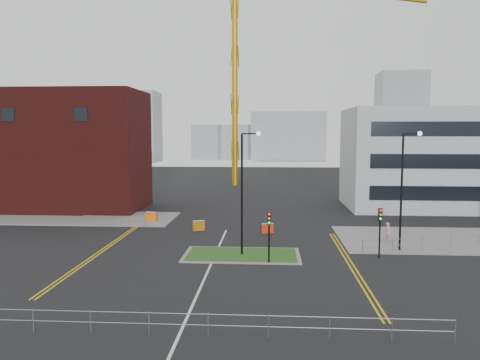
# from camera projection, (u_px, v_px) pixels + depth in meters

# --- Properties ---
(ground) EXTENTS (200.00, 200.00, 0.00)m
(ground) POSITION_uv_depth(u_px,v_px,m) (199.00, 291.00, 26.79)
(ground) COLOR black
(ground) RESTS_ON ground
(pavement_left) EXTENTS (28.00, 8.00, 0.12)m
(pavement_left) POSITION_uv_depth(u_px,v_px,m) (44.00, 218.00, 49.88)
(pavement_left) COLOR slate
(pavement_left) RESTS_ON ground
(island_kerb) EXTENTS (8.60, 4.60, 0.08)m
(island_kerb) POSITION_uv_depth(u_px,v_px,m) (242.00, 255.00, 34.61)
(island_kerb) COLOR slate
(island_kerb) RESTS_ON ground
(grass_island) EXTENTS (8.00, 4.00, 0.12)m
(grass_island) POSITION_uv_depth(u_px,v_px,m) (242.00, 255.00, 34.60)
(grass_island) COLOR #204E1A
(grass_island) RESTS_ON ground
(brick_building) EXTENTS (24.20, 10.07, 14.24)m
(brick_building) POSITION_uv_depth(u_px,v_px,m) (42.00, 152.00, 55.36)
(brick_building) COLOR #4E1513
(brick_building) RESTS_ON ground
(office_block) EXTENTS (25.00, 12.20, 12.00)m
(office_block) POSITION_uv_depth(u_px,v_px,m) (452.00, 158.00, 56.32)
(office_block) COLOR #A8AAAD
(office_block) RESTS_ON ground
(tower_crane) EXTENTS (48.93, 22.22, 39.93)m
(tower_crane) POSITION_uv_depth(u_px,v_px,m) (266.00, 26.00, 80.74)
(tower_crane) COLOR #BD8A0B
(tower_crane) RESTS_ON ground
(streetlamp_island) EXTENTS (1.46, 0.36, 9.18)m
(streetlamp_island) POSITION_uv_depth(u_px,v_px,m) (245.00, 183.00, 34.06)
(streetlamp_island) COLOR black
(streetlamp_island) RESTS_ON ground
(streetlamp_right_near) EXTENTS (1.46, 0.36, 9.18)m
(streetlamp_right_near) POSITION_uv_depth(u_px,v_px,m) (405.00, 181.00, 35.29)
(streetlamp_right_near) COLOR black
(streetlamp_right_near) RESTS_ON ground
(traffic_light_island) EXTENTS (0.28, 0.33, 3.65)m
(traffic_light_island) POSITION_uv_depth(u_px,v_px,m) (269.00, 227.00, 32.22)
(traffic_light_island) COLOR black
(traffic_light_island) RESTS_ON ground
(traffic_light_right) EXTENTS (0.28, 0.33, 3.65)m
(traffic_light_right) POSITION_uv_depth(u_px,v_px,m) (380.00, 223.00, 33.71)
(traffic_light_right) COLOR black
(traffic_light_right) RESTS_ON ground
(railing_front) EXTENTS (24.05, 0.05, 1.10)m
(railing_front) POSITION_uv_depth(u_px,v_px,m) (178.00, 319.00, 20.75)
(railing_front) COLOR gray
(railing_front) RESTS_ON ground
(railing_left) EXTENTS (6.05, 0.05, 1.10)m
(railing_left) POSITION_uv_depth(u_px,v_px,m) (114.00, 219.00, 45.28)
(railing_left) COLOR gray
(railing_left) RESTS_ON ground
(railing_right) EXTENTS (19.05, 5.05, 1.10)m
(railing_right) POSITION_uv_depth(u_px,v_px,m) (478.00, 238.00, 36.85)
(railing_right) COLOR gray
(railing_right) RESTS_ON ground
(centre_line) EXTENTS (0.15, 30.00, 0.01)m
(centre_line) POSITION_uv_depth(u_px,v_px,m) (204.00, 280.00, 28.78)
(centre_line) COLOR silver
(centre_line) RESTS_ON ground
(yellow_left_a) EXTENTS (0.12, 24.00, 0.01)m
(yellow_left_a) POSITION_uv_depth(u_px,v_px,m) (106.00, 247.00, 37.28)
(yellow_left_a) COLOR gold
(yellow_left_a) RESTS_ON ground
(yellow_left_b) EXTENTS (0.12, 24.00, 0.01)m
(yellow_left_b) POSITION_uv_depth(u_px,v_px,m) (110.00, 247.00, 37.27)
(yellow_left_b) COLOR gold
(yellow_left_b) RESTS_ON ground
(yellow_right_a) EXTENTS (0.12, 20.00, 0.01)m
(yellow_right_a) POSITION_uv_depth(u_px,v_px,m) (349.00, 265.00, 32.15)
(yellow_right_a) COLOR gold
(yellow_right_a) RESTS_ON ground
(yellow_right_b) EXTENTS (0.12, 20.00, 0.01)m
(yellow_right_b) POSITION_uv_depth(u_px,v_px,m) (353.00, 265.00, 32.13)
(yellow_right_b) COLOR gold
(yellow_right_b) RESTS_ON ground
(skyline_a) EXTENTS (18.00, 12.00, 22.00)m
(skyline_a) POSITION_uv_depth(u_px,v_px,m) (130.00, 127.00, 147.38)
(skyline_a) COLOR gray
(skyline_a) RESTS_ON ground
(skyline_b) EXTENTS (24.00, 12.00, 16.00)m
(skyline_b) POSITION_uv_depth(u_px,v_px,m) (288.00, 137.00, 154.47)
(skyline_b) COLOR gray
(skyline_b) RESTS_ON ground
(skyline_c) EXTENTS (14.00, 12.00, 28.00)m
(skyline_c) POSITION_uv_depth(u_px,v_px,m) (400.00, 118.00, 146.72)
(skyline_c) COLOR gray
(skyline_c) RESTS_ON ground
(skyline_d) EXTENTS (30.00, 12.00, 12.00)m
(skyline_d) POSITION_uv_depth(u_px,v_px,m) (236.00, 142.00, 165.73)
(skyline_d) COLOR gray
(skyline_d) RESTS_ON ground
(pedestrian) EXTENTS (0.76, 0.70, 1.74)m
(pedestrian) POSITION_uv_depth(u_px,v_px,m) (388.00, 233.00, 38.42)
(pedestrian) COLOR pink
(pedestrian) RESTS_ON ground
(barrier_left) EXTENTS (1.29, 0.73, 1.03)m
(barrier_left) POSITION_uv_depth(u_px,v_px,m) (152.00, 217.00, 47.72)
(barrier_left) COLOR orange
(barrier_left) RESTS_ON ground
(barrier_mid) EXTENTS (1.14, 0.77, 0.92)m
(barrier_mid) POSITION_uv_depth(u_px,v_px,m) (199.00, 225.00, 43.53)
(barrier_mid) COLOR #C4690A
(barrier_mid) RESTS_ON ground
(barrier_right) EXTENTS (1.10, 0.54, 0.88)m
(barrier_right) POSITION_uv_depth(u_px,v_px,m) (268.00, 228.00, 42.39)
(barrier_right) COLOR red
(barrier_right) RESTS_ON ground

